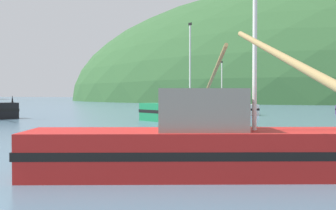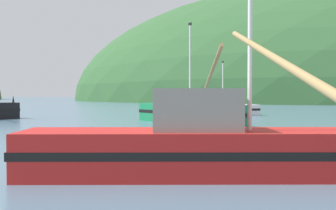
% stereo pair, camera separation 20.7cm
% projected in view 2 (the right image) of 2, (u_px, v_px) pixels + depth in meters
% --- Properties ---
extents(hill_mid_left, '(107.85, 86.28, 63.99)m').
position_uv_depth(hill_mid_left, '(229.00, 98.00, 255.46)').
color(hill_mid_left, '#386633').
rests_on(hill_mid_left, ground).
extents(hill_far_center, '(190.98, 152.79, 82.91)m').
position_uv_depth(hill_far_center, '(324.00, 100.00, 151.79)').
color(hill_far_center, '#2D562D').
rests_on(hill_far_center, ground).
extents(fishing_boat_red, '(11.47, 18.50, 7.51)m').
position_uv_depth(fishing_boat_red, '(224.00, 147.00, 10.84)').
color(fishing_boat_red, red).
rests_on(fishing_boat_red, ground).
extents(fishing_boat_white, '(7.42, 8.97, 6.05)m').
position_uv_depth(fishing_boat_white, '(227.00, 107.00, 45.19)').
color(fishing_boat_white, white).
rests_on(fishing_boat_white, ground).
extents(fishing_boat_green, '(9.12, 7.95, 7.61)m').
position_uv_depth(fishing_boat_green, '(186.00, 112.00, 30.42)').
color(fishing_boat_green, '#197A47').
rests_on(fishing_boat_green, ground).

